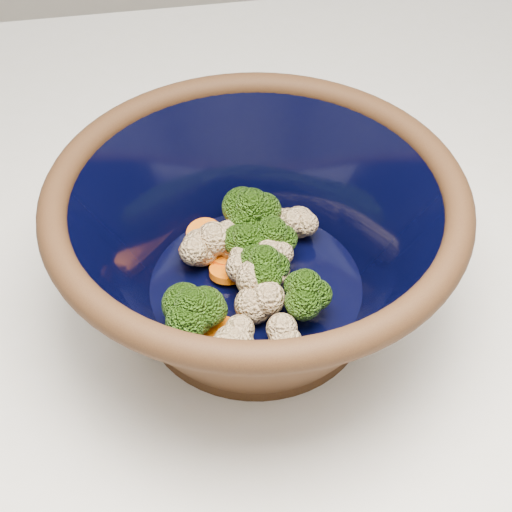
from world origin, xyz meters
TOP-DOWN VIEW (x-y plane):
  - mixing_bowl at (-0.12, 0.05)m, footprint 0.32×0.32m
  - vegetable_pile at (-0.12, 0.05)m, footprint 0.14×0.16m

SIDE VIEW (x-z plane):
  - vegetable_pile at x=-0.12m, z-range 0.93..0.98m
  - mixing_bowl at x=-0.12m, z-range 0.91..1.04m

